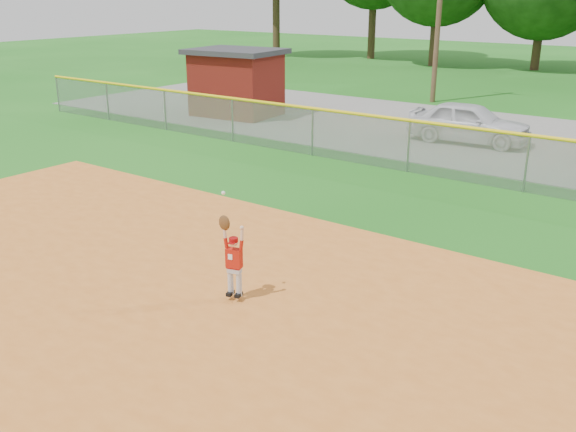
% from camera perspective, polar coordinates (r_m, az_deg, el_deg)
% --- Properties ---
extents(ground, '(120.00, 120.00, 0.00)m').
position_cam_1_polar(ground, '(9.34, 1.20, -12.63)').
color(ground, '#1B6216').
rests_on(ground, ground).
extents(car_white_a, '(4.20, 1.98, 1.39)m').
position_cam_1_polar(car_white_a, '(22.90, 15.79, 8.01)').
color(car_white_a, silver).
rests_on(car_white_a, parking_strip).
extents(utility_shed, '(3.91, 3.18, 2.73)m').
position_cam_1_polar(utility_shed, '(27.16, -4.61, 11.78)').
color(utility_shed, '#59130C').
rests_on(utility_shed, ground).
extents(outfield_fence, '(40.06, 0.10, 1.55)m').
position_cam_1_polar(outfield_fence, '(17.58, 20.49, 4.75)').
color(outfield_fence, gray).
rests_on(outfield_fence, ground).
extents(ballplayer, '(0.47, 0.24, 1.81)m').
position_cam_1_polar(ballplayer, '(10.63, -4.94, -3.63)').
color(ballplayer, silver).
rests_on(ballplayer, ground).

